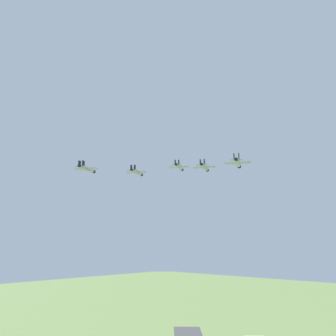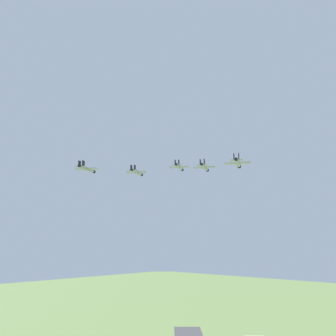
{
  "view_description": "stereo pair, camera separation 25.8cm",
  "coord_description": "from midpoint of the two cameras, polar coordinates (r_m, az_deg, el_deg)",
  "views": [
    {
      "loc": [
        167.82,
        131.42,
        77.74
      ],
      "look_at": [
        45.81,
        18.79,
        110.32
      ],
      "focal_mm": 40.3,
      "sensor_mm": 36.0,
      "label": 1
    },
    {
      "loc": [
        167.64,
        131.61,
        77.74
      ],
      "look_at": [
        45.81,
        18.79,
        110.32
      ],
      "focal_mm": 40.3,
      "sensor_mm": 36.0,
      "label": 2
    }
  ],
  "objects": [
    {
      "name": "jet_lead",
      "position": [
        191.75,
        1.7,
        0.13
      ],
      "size": [
        15.39,
        10.43,
        3.53
      ],
      "rotation": [
        0.0,
        0.0,
        3.64
      ],
      "color": "#9EA3A8"
    },
    {
      "name": "jet_left_wingman",
      "position": [
        177.38,
        -4.75,
        -0.64
      ],
      "size": [
        14.66,
        9.86,
        3.33
      ],
      "rotation": [
        0.0,
        0.0,
        3.62
      ],
      "color": "#9EA3A8"
    },
    {
      "name": "jet_right_wingman",
      "position": [
        169.63,
        5.54,
        0.11
      ],
      "size": [
        15.1,
        10.14,
        3.42
      ],
      "rotation": [
        0.0,
        0.0,
        3.61
      ],
      "color": "#9EA3A8"
    },
    {
      "name": "jet_left_outer",
      "position": [
        166.39,
        -12.16,
        -0.13
      ],
      "size": [
        14.87,
        10.03,
        3.4
      ],
      "rotation": [
        0.0,
        0.0,
        3.64
      ],
      "color": "#9EA3A8"
    },
    {
      "name": "jet_right_outer",
      "position": [
        148.84,
        10.47,
        0.74
      ],
      "size": [
        15.23,
        10.26,
        3.47
      ],
      "rotation": [
        0.0,
        0.0,
        3.62
      ],
      "color": "#9EA3A8"
    }
  ]
}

